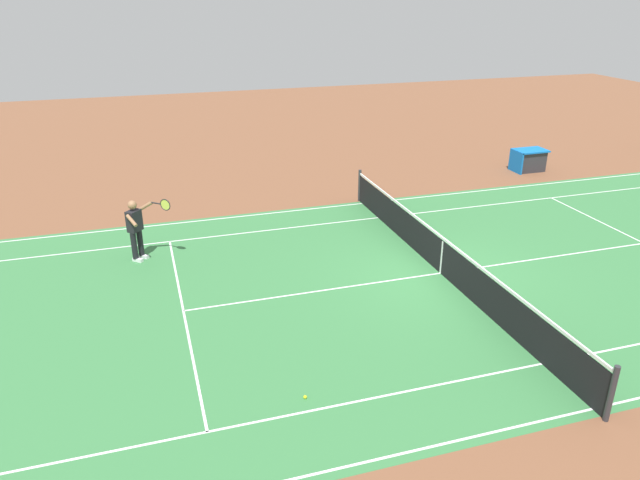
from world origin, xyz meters
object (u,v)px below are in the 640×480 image
at_px(tennis_net, 442,256).
at_px(tennis_ball, 305,397).
at_px(equipment_cart_tarped, 528,160).
at_px(tennis_player_near, 136,227).

xyz_separation_m(tennis_net, tennis_ball, (4.64, 3.76, -0.46)).
height_order(tennis_net, tennis_ball, tennis_net).
height_order(tennis_net, equipment_cart_tarped, tennis_net).
bearing_deg(tennis_ball, equipment_cart_tarped, -138.19).
bearing_deg(tennis_ball, tennis_player_near, -69.40).
relative_size(tennis_player_near, tennis_ball, 25.71).
xyz_separation_m(tennis_ball, equipment_cart_tarped, (-12.22, -10.93, 0.40)).
bearing_deg(tennis_ball, tennis_net, -140.98).
bearing_deg(tennis_net, tennis_ball, 39.02).
distance_m(tennis_net, tennis_player_near, 7.89).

